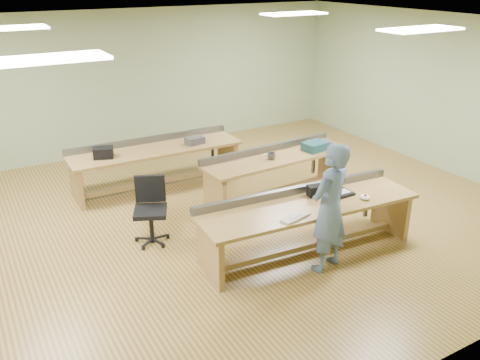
# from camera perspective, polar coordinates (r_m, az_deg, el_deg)

# --- Properties ---
(floor) EXTENTS (10.00, 10.00, 0.00)m
(floor) POSITION_cam_1_polar(r_m,az_deg,el_deg) (8.23, -2.92, -4.44)
(floor) COLOR olive
(floor) RESTS_ON ground
(ceiling) EXTENTS (10.00, 10.00, 0.00)m
(ceiling) POSITION_cam_1_polar(r_m,az_deg,el_deg) (7.36, -3.40, 16.82)
(ceiling) COLOR silver
(ceiling) RESTS_ON wall_back
(wall_back) EXTENTS (10.00, 0.04, 3.00)m
(wall_back) POSITION_cam_1_polar(r_m,az_deg,el_deg) (11.27, -12.57, 10.66)
(wall_back) COLOR #91A37B
(wall_back) RESTS_ON floor
(wall_front) EXTENTS (10.00, 0.04, 3.00)m
(wall_front) POSITION_cam_1_polar(r_m,az_deg,el_deg) (4.73, 19.64, -7.21)
(wall_front) COLOR #91A37B
(wall_front) RESTS_ON floor
(wall_right) EXTENTS (0.04, 8.00, 3.00)m
(wall_right) POSITION_cam_1_polar(r_m,az_deg,el_deg) (10.79, 21.56, 9.10)
(wall_right) COLOR #91A37B
(wall_right) RESTS_ON floor
(fluor_panels) EXTENTS (6.20, 3.50, 0.03)m
(fluor_panels) POSITION_cam_1_polar(r_m,az_deg,el_deg) (7.37, -3.39, 16.58)
(fluor_panels) COLOR white
(fluor_panels) RESTS_ON ceiling
(workbench_front) EXTENTS (3.23, 1.07, 0.86)m
(workbench_front) POSITION_cam_1_polar(r_m,az_deg,el_deg) (7.16, 7.55, -3.94)
(workbench_front) COLOR #9E7943
(workbench_front) RESTS_ON floor
(workbench_mid) EXTENTS (2.77, 0.88, 0.86)m
(workbench_mid) POSITION_cam_1_polar(r_m,az_deg,el_deg) (8.87, 4.08, 1.51)
(workbench_mid) COLOR #9E7943
(workbench_mid) RESTS_ON floor
(workbench_back) EXTENTS (3.12, 0.89, 0.86)m
(workbench_back) POSITION_cam_1_polar(r_m,az_deg,el_deg) (9.38, -9.43, 2.51)
(workbench_back) COLOR #9E7943
(workbench_back) RESTS_ON floor
(person) EXTENTS (0.74, 0.59, 1.77)m
(person) POSITION_cam_1_polar(r_m,az_deg,el_deg) (6.66, 10.03, -3.13)
(person) COLOR #6384A2
(person) RESTS_ON floor
(laptop_base) EXTENTS (0.33, 0.27, 0.04)m
(laptop_base) POSITION_cam_1_polar(r_m,az_deg,el_deg) (7.42, 11.28, -1.48)
(laptop_base) COLOR black
(laptop_base) RESTS_ON workbench_front
(laptop_screen) EXTENTS (0.32, 0.02, 0.25)m
(laptop_screen) POSITION_cam_1_polar(r_m,az_deg,el_deg) (7.41, 10.77, 0.52)
(laptop_screen) COLOR black
(laptop_screen) RESTS_ON laptop_base
(keyboard) EXTENTS (0.47, 0.25, 0.03)m
(keyboard) POSITION_cam_1_polar(r_m,az_deg,el_deg) (6.64, 6.25, -4.18)
(keyboard) COLOR beige
(keyboard) RESTS_ON workbench_front
(trackball_mouse) EXTENTS (0.16, 0.18, 0.07)m
(trackball_mouse) POSITION_cam_1_polar(r_m,az_deg,el_deg) (7.33, 13.87, -1.87)
(trackball_mouse) COLOR white
(trackball_mouse) RESTS_ON workbench_front
(camera_bag) EXTENTS (0.26, 0.19, 0.16)m
(camera_bag) POSITION_cam_1_polar(r_m,az_deg,el_deg) (7.29, 8.50, -1.18)
(camera_bag) COLOR black
(camera_bag) RESTS_ON workbench_front
(task_chair) EXTENTS (0.70, 0.70, 0.98)m
(task_chair) POSITION_cam_1_polar(r_m,az_deg,el_deg) (7.56, -9.93, -4.33)
(task_chair) COLOR black
(task_chair) RESTS_ON floor
(parts_bin_teal) EXTENTS (0.45, 0.36, 0.14)m
(parts_bin_teal) POSITION_cam_1_polar(r_m,az_deg,el_deg) (9.14, 8.41, 3.78)
(parts_bin_teal) COLOR #153C44
(parts_bin_teal) RESTS_ON workbench_mid
(parts_bin_grey) EXTENTS (0.47, 0.35, 0.12)m
(parts_bin_grey) POSITION_cam_1_polar(r_m,az_deg,el_deg) (9.29, 8.93, 3.96)
(parts_bin_grey) COLOR #39393C
(parts_bin_grey) RESTS_ON workbench_mid
(mug) EXTENTS (0.17, 0.17, 0.11)m
(mug) POSITION_cam_1_polar(r_m,az_deg,el_deg) (8.63, 3.55, 2.71)
(mug) COLOR #39393C
(mug) RESTS_ON workbench_mid
(drinks_can) EXTENTS (0.08, 0.08, 0.11)m
(drinks_can) POSITION_cam_1_polar(r_m,az_deg,el_deg) (8.55, 2.86, 2.54)
(drinks_can) COLOR white
(drinks_can) RESTS_ON workbench_mid
(storage_box_back) EXTENTS (0.38, 0.33, 0.18)m
(storage_box_back) POSITION_cam_1_polar(r_m,az_deg,el_deg) (8.97, -15.10, 2.98)
(storage_box_back) COLOR black
(storage_box_back) RESTS_ON workbench_back
(tray_back) EXTENTS (0.35, 0.28, 0.13)m
(tray_back) POSITION_cam_1_polar(r_m,az_deg,el_deg) (9.42, -5.11, 4.45)
(tray_back) COLOR #39393C
(tray_back) RESTS_ON workbench_back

